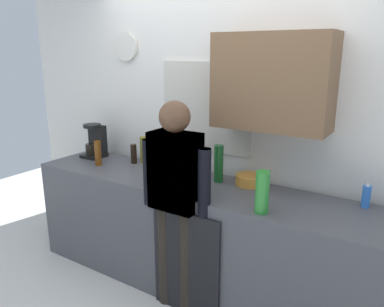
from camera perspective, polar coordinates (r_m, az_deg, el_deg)
ground_plane at (r=3.16m, az=-2.31°, el=-22.06°), size 8.00×8.00×0.00m
kitchen_counter at (r=3.12m, az=0.83°, el=-12.60°), size 3.04×0.64×0.91m
dishwasher_panel at (r=2.85m, az=-0.94°, el=-16.58°), size 0.56×0.02×0.82m
back_wall_assembly at (r=3.13m, az=5.70°, el=4.95°), size 4.64×0.42×2.60m
coffee_maker at (r=3.79m, az=-14.56°, el=1.69°), size 0.20×0.20×0.33m
bottle_green_wine at (r=2.96m, az=4.10°, el=-1.54°), size 0.07×0.07×0.30m
bottle_dark_sauce at (r=3.51m, az=-8.90°, el=-0.02°), size 0.06×0.06×0.18m
bottle_olive_oil at (r=3.50m, az=-7.45°, el=0.57°), size 0.06×0.06×0.25m
bottle_amber_beer at (r=3.49m, az=-14.20°, el=0.04°), size 0.06×0.06×0.23m
bottle_clear_soda at (r=2.44m, az=10.68°, el=-5.84°), size 0.09×0.09×0.28m
cup_terracotta_mug at (r=3.17m, az=-1.64°, el=-2.34°), size 0.08×0.08×0.09m
mixing_bowl at (r=2.95m, az=8.81°, el=-4.01°), size 0.22×0.22×0.08m
dish_soap at (r=2.75m, az=25.09°, el=-5.93°), size 0.06×0.06×0.18m
person_at_sink at (r=2.69m, az=-2.53°, el=-5.81°), size 0.57×0.22×1.60m
person_guest at (r=2.69m, az=-2.53°, el=-5.81°), size 0.57×0.22×1.60m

